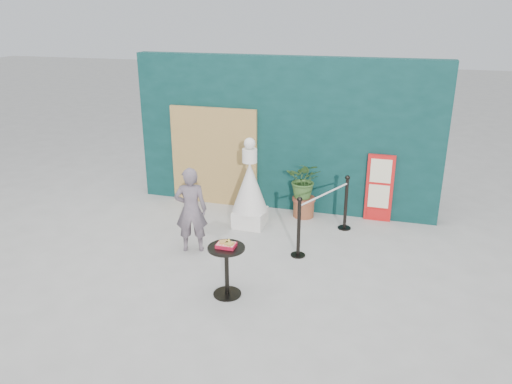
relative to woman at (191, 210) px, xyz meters
name	(u,v)px	position (x,y,z in m)	size (l,w,h in m)	color
ground	(233,282)	(0.99, -0.81, -0.72)	(60.00, 60.00, 0.00)	#ADAAA5
back_wall	(284,135)	(0.99, 2.34, 0.78)	(6.00, 0.30, 3.00)	#092B29
bamboo_fence	(214,157)	(-0.41, 2.13, 0.28)	(1.80, 0.08, 2.00)	tan
woman	(191,210)	(0.00, 0.00, 0.00)	(0.53, 0.35, 1.45)	slate
menu_board	(379,188)	(2.89, 2.15, -0.07)	(0.50, 0.07, 1.30)	red
statue	(250,191)	(0.63, 1.24, -0.04)	(0.66, 0.66, 1.68)	silver
cafe_table	(227,263)	(1.02, -1.16, -0.23)	(0.52, 0.52, 0.75)	black
food_basket	(226,244)	(1.03, -1.16, 0.06)	(0.26, 0.19, 0.11)	#B7132E
planter	(304,185)	(1.51, 1.94, -0.07)	(0.66, 0.57, 1.12)	brown
stanchion_barrier	(324,215)	(2.04, 0.93, -0.23)	(0.84, 1.54, 1.03)	black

